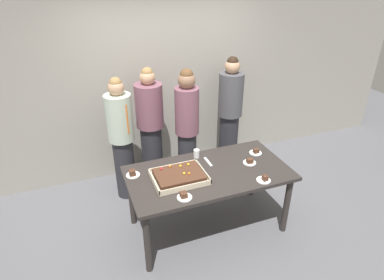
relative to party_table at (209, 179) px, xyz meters
name	(u,v)px	position (x,y,z in m)	size (l,w,h in m)	color
ground_plane	(207,226)	(0.00, 0.00, -0.69)	(12.00, 12.00, 0.00)	#5B5B60
interior_back_panel	(164,70)	(0.00, 1.60, 0.81)	(8.00, 0.12, 3.00)	#9E998E
party_table	(209,179)	(0.00, 0.00, 0.00)	(1.79, 0.93, 0.78)	#2D2826
sheet_cake	(179,176)	(-0.35, -0.01, 0.13)	(0.56, 0.44, 0.10)	beige
plated_slice_near_left	(250,162)	(0.51, -0.01, 0.11)	(0.15, 0.15, 0.06)	white
plated_slice_near_right	(184,196)	(-0.41, -0.34, 0.11)	(0.15, 0.15, 0.06)	white
plated_slice_far_left	(133,174)	(-0.80, 0.23, 0.11)	(0.15, 0.15, 0.07)	white
plated_slice_far_right	(264,179)	(0.48, -0.36, 0.11)	(0.15, 0.15, 0.06)	white
plated_slice_center_front	(256,152)	(0.70, 0.17, 0.11)	(0.15, 0.15, 0.06)	white
drink_cup_nearest	(196,154)	(-0.01, 0.34, 0.14)	(0.07, 0.07, 0.10)	white
cake_server_utensil	(208,162)	(0.08, 0.19, 0.09)	(0.03, 0.20, 0.01)	silver
person_serving_front	(122,138)	(-0.77, 0.99, 0.17)	(0.33, 0.33, 1.66)	#28282D
person_green_shirt_behind	(230,113)	(0.85, 1.19, 0.20)	(0.35, 0.35, 1.72)	#28282D
person_striped_tie_right	(187,130)	(0.04, 0.81, 0.22)	(0.31, 0.31, 1.72)	#28282D
person_far_right_suit	(151,127)	(-0.35, 1.15, 0.18)	(0.36, 0.36, 1.69)	#28282D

